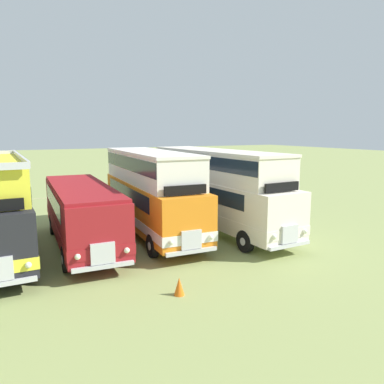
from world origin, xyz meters
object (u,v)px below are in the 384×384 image
object	(u,v)px
bus_ninth_in_row	(216,186)
cone_far_end	(179,286)
bus_seventh_in_row	(82,211)
bus_eighth_in_row	(151,189)

from	to	relation	value
bus_ninth_in_row	cone_far_end	distance (m)	9.31
bus_seventh_in_row	bus_ninth_in_row	xyz separation A→B (m)	(7.46, -0.16, 0.73)
bus_eighth_in_row	cone_far_end	distance (m)	8.16
bus_ninth_in_row	cone_far_end	xyz separation A→B (m)	(-5.71, -7.03, -2.17)
bus_seventh_in_row	cone_far_end	xyz separation A→B (m)	(1.75, -7.19, -1.44)
cone_far_end	bus_ninth_in_row	bearing A→B (deg)	50.92
bus_eighth_in_row	bus_ninth_in_row	xyz separation A→B (m)	(3.72, -0.59, 0.01)
bus_eighth_in_row	cone_far_end	size ratio (longest dim) A/B	16.81
bus_eighth_in_row	cone_far_end	world-z (taller)	bus_eighth_in_row
bus_seventh_in_row	cone_far_end	size ratio (longest dim) A/B	15.87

